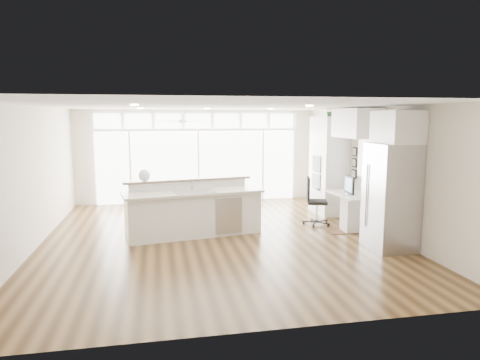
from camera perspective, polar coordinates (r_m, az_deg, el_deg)
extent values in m
cube|color=#3F2913|center=(8.98, -3.05, -7.74)|extent=(7.00, 8.00, 0.02)
cube|color=silver|center=(8.63, -3.19, 9.82)|extent=(7.00, 8.00, 0.02)
cube|color=beige|center=(12.66, -5.61, 3.19)|extent=(7.00, 0.04, 2.70)
cube|color=beige|center=(4.83, 3.45, -5.12)|extent=(7.00, 0.04, 2.70)
cube|color=beige|center=(8.93, -25.96, 0.26)|extent=(0.04, 8.00, 2.70)
cube|color=beige|center=(9.81, 17.58, 1.36)|extent=(0.04, 8.00, 2.70)
cube|color=white|center=(12.63, -5.57, 1.81)|extent=(5.80, 0.06, 2.08)
cube|color=white|center=(12.55, -5.65, 7.86)|extent=(5.90, 0.06, 0.40)
cube|color=white|center=(10.04, 16.61, 2.70)|extent=(0.04, 0.85, 0.85)
cube|color=white|center=(11.37, -7.65, 8.28)|extent=(1.16, 1.16, 0.32)
cube|color=white|center=(8.83, -3.37, 9.65)|extent=(3.40, 3.00, 0.02)
cube|color=white|center=(11.29, 11.74, 1.93)|extent=(0.64, 1.20, 2.50)
cube|color=white|center=(10.06, 14.67, -3.96)|extent=(0.72, 1.30, 0.76)
cube|color=white|center=(9.86, 15.30, 7.32)|extent=(0.64, 1.30, 0.64)
cube|color=#ADACB1|center=(8.51, 19.49, -2.13)|extent=(0.76, 0.90, 2.00)
cube|color=white|center=(8.41, 20.27, 6.64)|extent=(0.64, 0.90, 0.60)
cube|color=black|center=(10.60, 15.04, 2.23)|extent=(0.06, 0.22, 0.80)
cube|color=white|center=(9.07, -6.16, -3.78)|extent=(3.05, 1.58, 1.16)
cube|color=#321B10|center=(9.80, 13.79, -6.50)|extent=(0.84, 0.61, 0.01)
cube|color=black|center=(10.03, 10.25, -2.84)|extent=(0.70, 0.67, 1.11)
sphere|color=white|center=(9.15, -12.63, 0.63)|extent=(0.27, 0.27, 0.25)
cube|color=black|center=(9.92, 14.38, -0.60)|extent=(0.14, 0.53, 0.44)
cube|color=silver|center=(9.89, 13.44, -1.84)|extent=(0.12, 0.29, 0.01)
imported|color=#2B5223|center=(11.23, 11.94, 8.87)|extent=(0.30, 0.33, 0.23)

